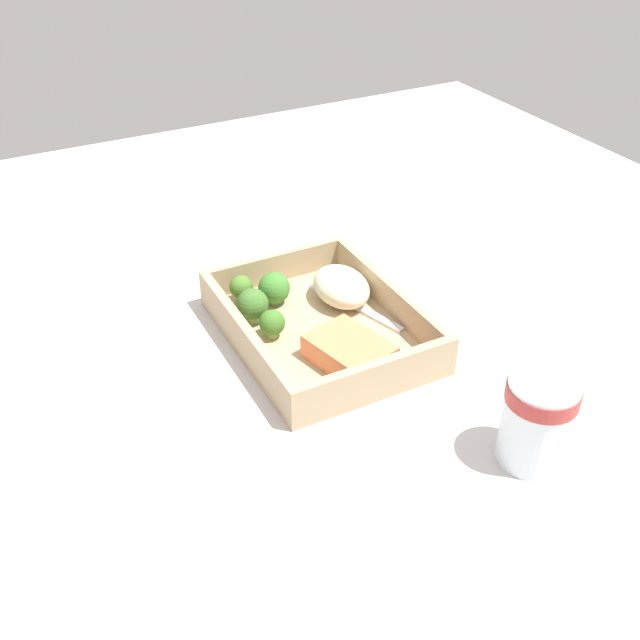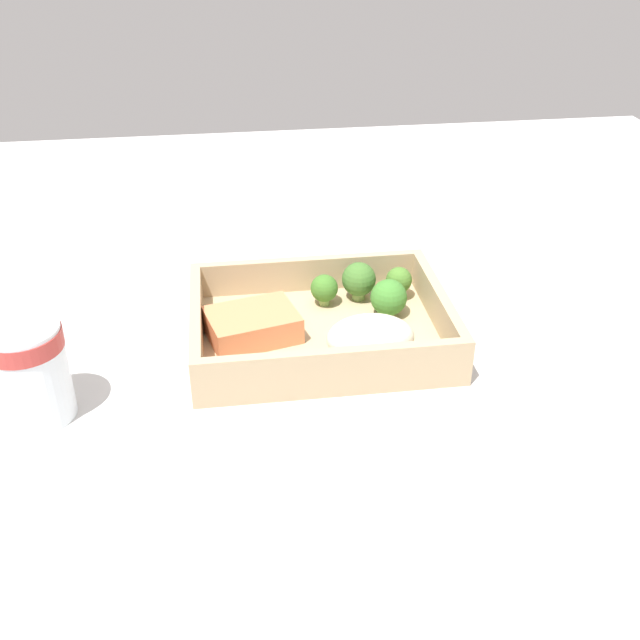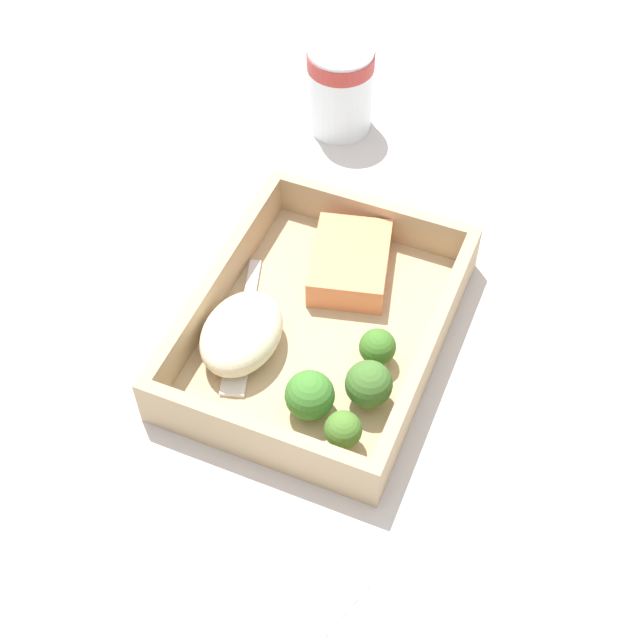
% 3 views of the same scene
% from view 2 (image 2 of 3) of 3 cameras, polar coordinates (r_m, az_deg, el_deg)
% --- Properties ---
extents(ground_plane, '(1.60, 1.60, 0.02)m').
position_cam_2_polar(ground_plane, '(0.86, -0.00, -2.11)').
color(ground_plane, beige).
extents(takeout_tray, '(0.29, 0.22, 0.01)m').
position_cam_2_polar(takeout_tray, '(0.85, -0.00, -1.21)').
color(takeout_tray, tan).
rests_on(takeout_tray, ground_plane).
extents(tray_rim, '(0.29, 0.22, 0.04)m').
position_cam_2_polar(tray_rim, '(0.84, -0.00, 0.34)').
color(tray_rim, tan).
rests_on(tray_rim, takeout_tray).
extents(salmon_fillet, '(0.11, 0.09, 0.03)m').
position_cam_2_polar(salmon_fillet, '(0.84, -5.17, -0.33)').
color(salmon_fillet, '#E98253').
rests_on(salmon_fillet, takeout_tray).
extents(mashed_potatoes, '(0.09, 0.07, 0.05)m').
position_cam_2_polar(mashed_potatoes, '(0.80, 3.87, -1.36)').
color(mashed_potatoes, beige).
rests_on(mashed_potatoes, takeout_tray).
extents(broccoli_floret_1, '(0.03, 0.03, 0.04)m').
position_cam_2_polar(broccoli_floret_1, '(0.89, 0.33, 2.39)').
color(broccoli_floret_1, '#87AC5A').
rests_on(broccoli_floret_1, takeout_tray).
extents(broccoli_floret_2, '(0.04, 0.04, 0.05)m').
position_cam_2_polar(broccoli_floret_2, '(0.90, 2.97, 3.07)').
color(broccoli_floret_2, '#80A455').
rests_on(broccoli_floret_2, takeout_tray).
extents(broccoli_floret_3, '(0.04, 0.04, 0.04)m').
position_cam_2_polar(broccoli_floret_3, '(0.87, 5.25, 1.69)').
color(broccoli_floret_3, '#87A664').
rests_on(broccoli_floret_3, takeout_tray).
extents(broccoli_floret_4, '(0.03, 0.03, 0.04)m').
position_cam_2_polar(broccoli_floret_4, '(0.91, 6.03, 2.99)').
color(broccoli_floret_4, '#7DA05B').
rests_on(broccoli_floret_4, takeout_tray).
extents(fork, '(0.16, 0.06, 0.00)m').
position_cam_2_polar(fork, '(0.80, 2.96, -2.94)').
color(fork, silver).
rests_on(fork, takeout_tray).
extents(paper_cup, '(0.07, 0.07, 0.10)m').
position_cam_2_polar(paper_cup, '(0.76, -21.29, -3.40)').
color(paper_cup, white).
rests_on(paper_cup, ground_plane).
extents(receipt_slip, '(0.13, 0.14, 0.00)m').
position_cam_2_polar(receipt_slip, '(0.95, 13.29, 1.39)').
color(receipt_slip, white).
rests_on(receipt_slip, ground_plane).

